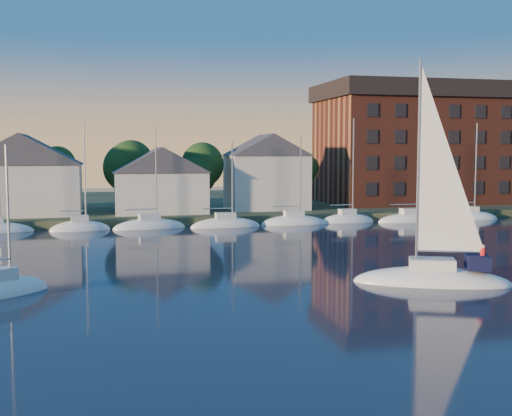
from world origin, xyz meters
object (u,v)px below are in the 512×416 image
object	(u,v)px
clubhouse_centre	(160,179)
drifting_sailboat_left	(1,294)
clubhouse_west	(24,173)
hero_sailboat	(434,274)
clubhouse_east	(266,171)
condo_block	(425,143)

from	to	relation	value
clubhouse_centre	drifting_sailboat_left	bearing A→B (deg)	-108.17
clubhouse_west	hero_sailboat	xyz separation A→B (m)	(29.96, -43.33, -5.30)
clubhouse_east	clubhouse_centre	bearing A→B (deg)	-171.87
clubhouse_centre	hero_sailboat	world-z (taller)	hero_sailboat
clubhouse_west	hero_sailboat	size ratio (longest dim) A/B	0.88
condo_block	hero_sailboat	size ratio (longest dim) A/B	1.99
clubhouse_west	hero_sailboat	bearing A→B (deg)	-55.34
clubhouse_east	condo_block	xyz separation A→B (m)	(26.00, 5.95, 3.79)
condo_block	clubhouse_east	bearing A→B (deg)	-167.11
clubhouse_east	hero_sailboat	world-z (taller)	hero_sailboat
hero_sailboat	drifting_sailboat_left	distance (m)	27.06
clubhouse_west	condo_block	size ratio (longest dim) A/B	0.44
clubhouse_east	condo_block	size ratio (longest dim) A/B	0.34
hero_sailboat	clubhouse_east	bearing A→B (deg)	-66.74
clubhouse_west	clubhouse_east	size ratio (longest dim) A/B	1.30
clubhouse_east	condo_block	world-z (taller)	condo_block
clubhouse_east	hero_sailboat	xyz separation A→B (m)	(-0.04, -44.33, -5.36)
clubhouse_west	drifting_sailboat_left	distance (m)	40.93
clubhouse_centre	clubhouse_east	distance (m)	14.17
clubhouse_west	drifting_sailboat_left	xyz separation A→B (m)	(3.07, -40.40, -5.83)
clubhouse_east	condo_block	distance (m)	26.94
clubhouse_centre	drifting_sailboat_left	distance (m)	41.77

